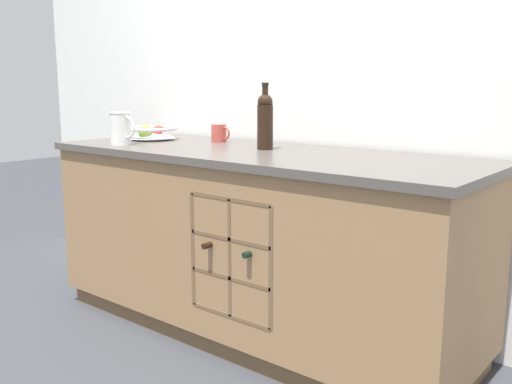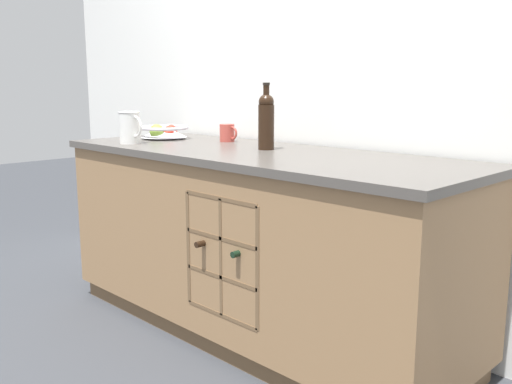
# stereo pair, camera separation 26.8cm
# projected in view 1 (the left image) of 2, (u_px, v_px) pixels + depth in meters

# --- Properties ---
(ground_plane) EXTENTS (14.00, 14.00, 0.00)m
(ground_plane) POSITION_uv_depth(u_px,v_px,m) (256.00, 330.00, 2.81)
(ground_plane) COLOR #383A3F
(back_wall) EXTENTS (4.51, 0.06, 2.55)m
(back_wall) POSITION_uv_depth(u_px,v_px,m) (309.00, 68.00, 2.91)
(back_wall) COLOR white
(back_wall) RESTS_ON ground_plane
(kitchen_island) EXTENTS (2.15, 0.78, 0.89)m
(kitchen_island) POSITION_uv_depth(u_px,v_px,m) (256.00, 242.00, 2.73)
(kitchen_island) COLOR brown
(kitchen_island) RESTS_ON ground_plane
(fruit_bowl) EXTENTS (0.28, 0.28, 0.09)m
(fruit_bowl) POSITION_uv_depth(u_px,v_px,m) (152.00, 132.00, 3.17)
(fruit_bowl) COLOR silver
(fruit_bowl) RESTS_ON kitchen_island
(white_pitcher) EXTENTS (0.17, 0.11, 0.17)m
(white_pitcher) POSITION_uv_depth(u_px,v_px,m) (121.00, 128.00, 2.89)
(white_pitcher) COLOR white
(white_pitcher) RESTS_ON kitchen_island
(ceramic_mug) EXTENTS (0.12, 0.08, 0.09)m
(ceramic_mug) POSITION_uv_depth(u_px,v_px,m) (219.00, 133.00, 3.05)
(ceramic_mug) COLOR #B7473D
(ceramic_mug) RESTS_ON kitchen_island
(standing_wine_bottle) EXTENTS (0.08, 0.08, 0.31)m
(standing_wine_bottle) POSITION_uv_depth(u_px,v_px,m) (265.00, 120.00, 2.68)
(standing_wine_bottle) COLOR black
(standing_wine_bottle) RESTS_ON kitchen_island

